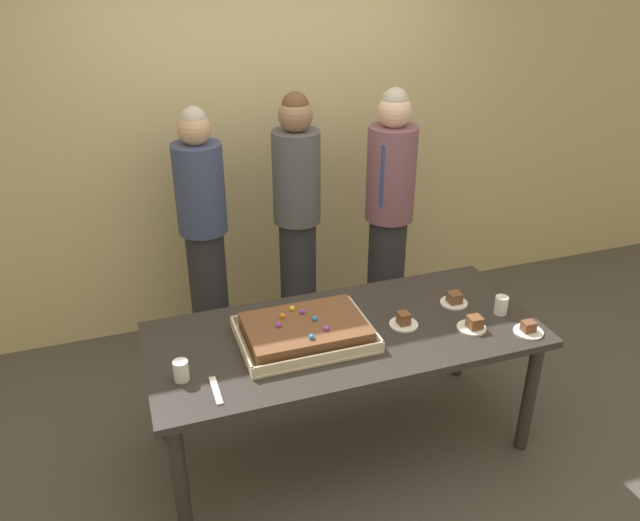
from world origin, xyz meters
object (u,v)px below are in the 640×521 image
(person_green_shirt_behind, at_px, (389,212))
(person_striped_tie_right, at_px, (204,233))
(plated_slice_near_left, at_px, (473,325))
(plated_slice_far_left, at_px, (404,321))
(cake_server_utensil, at_px, (216,390))
(drink_cup_middle, at_px, (501,305))
(plated_slice_far_right, at_px, (528,329))
(drink_cup_nearest, at_px, (181,371))
(party_table, at_px, (345,345))
(sheet_cake, at_px, (305,331))
(person_serving_front, at_px, (297,219))
(plated_slice_near_right, at_px, (454,300))

(person_green_shirt_behind, height_order, person_striped_tie_right, person_green_shirt_behind)
(plated_slice_near_left, bearing_deg, plated_slice_far_left, 155.61)
(cake_server_utensil, bearing_deg, drink_cup_middle, 5.79)
(person_green_shirt_behind, bearing_deg, plated_slice_far_left, 22.11)
(plated_slice_far_right, distance_m, person_striped_tie_right, 2.01)
(drink_cup_nearest, relative_size, person_green_shirt_behind, 0.06)
(drink_cup_nearest, bearing_deg, drink_cup_middle, 0.89)
(party_table, relative_size, person_striped_tie_right, 1.19)
(sheet_cake, relative_size, person_green_shirt_behind, 0.38)
(sheet_cake, bearing_deg, plated_slice_far_right, -15.92)
(plated_slice_far_left, distance_m, person_serving_front, 1.14)
(plated_slice_far_left, distance_m, drink_cup_middle, 0.55)
(plated_slice_far_right, xyz_separation_m, drink_cup_middle, (-0.03, 0.21, 0.03))
(drink_cup_middle, bearing_deg, plated_slice_far_right, -82.28)
(party_table, distance_m, plated_slice_far_right, 0.93)
(plated_slice_near_right, relative_size, person_serving_front, 0.09)
(party_table, bearing_deg, person_serving_front, 86.17)
(drink_cup_middle, bearing_deg, party_table, 173.29)
(party_table, height_order, plated_slice_near_right, plated_slice_near_right)
(sheet_cake, xyz_separation_m, plated_slice_near_right, (0.88, 0.06, -0.02))
(plated_slice_near_right, height_order, person_serving_front, person_serving_front)
(party_table, distance_m, plated_slice_near_right, 0.67)
(plated_slice_near_left, xyz_separation_m, drink_cup_nearest, (-1.47, 0.06, 0.02))
(drink_cup_middle, height_order, person_green_shirt_behind, person_green_shirt_behind)
(drink_cup_middle, xyz_separation_m, cake_server_utensil, (-1.56, -0.16, -0.05))
(plated_slice_near_left, xyz_separation_m, plated_slice_far_right, (0.25, -0.12, -0.01))
(person_serving_front, bearing_deg, drink_cup_middle, 48.90)
(plated_slice_near_left, height_order, drink_cup_middle, drink_cup_middle)
(plated_slice_near_left, xyz_separation_m, person_green_shirt_behind, (0.06, 1.18, 0.15))
(sheet_cake, height_order, drink_cup_nearest, sheet_cake)
(plated_slice_near_left, xyz_separation_m, person_striped_tie_right, (-1.15, 1.31, 0.12))
(party_table, xyz_separation_m, person_striped_tie_right, (-0.52, 1.13, 0.23))
(sheet_cake, distance_m, plated_slice_far_left, 0.52)
(party_table, xyz_separation_m, plated_slice_far_right, (0.88, -0.31, 0.10))
(plated_slice_far_right, bearing_deg, person_striped_tie_right, 134.30)
(cake_server_utensil, bearing_deg, person_striped_tie_right, 82.18)
(party_table, height_order, plated_slice_near_left, plated_slice_near_left)
(plated_slice_near_right, height_order, cake_server_utensil, plated_slice_near_right)
(plated_slice_near_left, bearing_deg, plated_slice_far_right, -26.11)
(plated_slice_near_right, height_order, drink_cup_nearest, drink_cup_nearest)
(plated_slice_near_left, bearing_deg, party_table, 163.48)
(drink_cup_nearest, bearing_deg, person_striped_tie_right, 75.65)
(drink_cup_middle, bearing_deg, person_green_shirt_behind, 98.30)
(sheet_cake, bearing_deg, plated_slice_near_left, -12.71)
(person_serving_front, bearing_deg, cake_server_utensil, -15.50)
(person_serving_front, height_order, person_striped_tie_right, person_serving_front)
(plated_slice_far_left, relative_size, plated_slice_far_right, 1.00)
(plated_slice_near_right, bearing_deg, plated_slice_near_left, -97.70)
(drink_cup_middle, distance_m, person_serving_front, 1.41)
(plated_slice_near_left, relative_size, drink_cup_nearest, 1.50)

